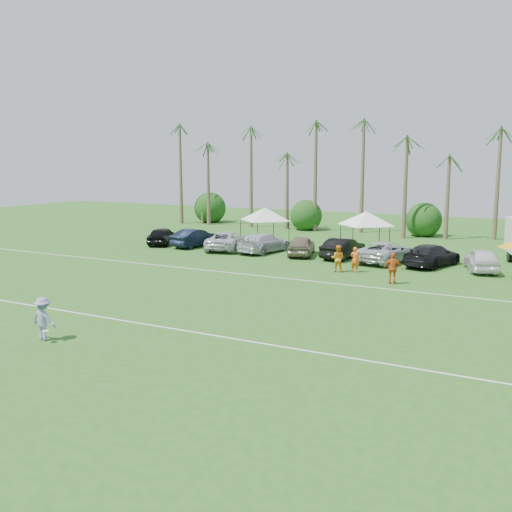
% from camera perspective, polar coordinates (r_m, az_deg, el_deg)
% --- Properties ---
extents(ground, '(120.00, 120.00, 0.00)m').
position_cam_1_polar(ground, '(25.41, -16.21, -7.30)').
color(ground, '#295C1B').
rests_on(ground, ground).
extents(field_lines, '(80.00, 12.10, 0.01)m').
position_cam_1_polar(field_lines, '(31.43, -6.07, -3.75)').
color(field_lines, white).
rests_on(field_lines, ground).
extents(palm_tree_0, '(2.40, 2.40, 8.90)m').
position_cam_1_polar(palm_tree_0, '(67.79, -7.63, 9.66)').
color(palm_tree_0, brown).
rests_on(palm_tree_0, ground).
extents(palm_tree_1, '(2.40, 2.40, 9.90)m').
position_cam_1_polar(palm_tree_1, '(65.05, -3.98, 10.50)').
color(palm_tree_1, brown).
rests_on(palm_tree_1, ground).
extents(palm_tree_2, '(2.40, 2.40, 10.90)m').
position_cam_1_polar(palm_tree_2, '(62.60, -0.01, 11.35)').
color(palm_tree_2, brown).
rests_on(palm_tree_2, ground).
extents(palm_tree_3, '(2.40, 2.40, 11.90)m').
position_cam_1_polar(palm_tree_3, '(60.88, 3.40, 12.18)').
color(palm_tree_3, brown).
rests_on(palm_tree_3, ground).
extents(palm_tree_4, '(2.40, 2.40, 8.90)m').
position_cam_1_polar(palm_tree_4, '(59.28, 6.95, 9.71)').
color(palm_tree_4, brown).
rests_on(palm_tree_4, ground).
extents(palm_tree_5, '(2.40, 2.40, 9.90)m').
position_cam_1_polar(palm_tree_5, '(57.99, 10.73, 10.48)').
color(palm_tree_5, brown).
rests_on(palm_tree_5, ground).
extents(palm_tree_6, '(2.40, 2.40, 10.90)m').
position_cam_1_polar(palm_tree_6, '(56.96, 14.68, 11.23)').
color(palm_tree_6, brown).
rests_on(palm_tree_6, ground).
extents(palm_tree_7, '(2.40, 2.40, 11.90)m').
position_cam_1_polar(palm_tree_7, '(56.22, 18.77, 11.93)').
color(palm_tree_7, brown).
rests_on(palm_tree_7, ground).
extents(palm_tree_8, '(2.40, 2.40, 8.90)m').
position_cam_1_polar(palm_tree_8, '(55.55, 23.78, 9.00)').
color(palm_tree_8, brown).
rests_on(palm_tree_8, ground).
extents(bush_tree_0, '(4.00, 4.00, 4.00)m').
position_cam_1_polar(bush_tree_0, '(67.17, -4.93, 4.85)').
color(bush_tree_0, brown).
rests_on(bush_tree_0, ground).
extents(bush_tree_1, '(4.00, 4.00, 4.00)m').
position_cam_1_polar(bush_tree_1, '(61.18, 5.42, 4.40)').
color(bush_tree_1, brown).
rests_on(bush_tree_1, ground).
extents(bush_tree_2, '(4.00, 4.00, 4.00)m').
position_cam_1_polar(bush_tree_2, '(57.73, 16.53, 3.75)').
color(bush_tree_2, brown).
rests_on(bush_tree_2, ground).
extents(sideline_player_a, '(0.61, 0.40, 1.67)m').
position_cam_1_polar(sideline_player_a, '(37.67, 9.87, -0.35)').
color(sideline_player_a, orange).
rests_on(sideline_player_a, ground).
extents(sideline_player_b, '(0.93, 0.76, 1.76)m').
position_cam_1_polar(sideline_player_b, '(37.61, 8.18, -0.25)').
color(sideline_player_b, orange).
rests_on(sideline_player_b, ground).
extents(sideline_player_c, '(1.17, 0.68, 1.87)m').
position_cam_1_polar(sideline_player_c, '(34.45, 13.53, -1.21)').
color(sideline_player_c, '#DA5918').
rests_on(sideline_player_c, ground).
extents(canopy_tent_left, '(4.72, 4.72, 3.82)m').
position_cam_1_polar(canopy_tent_left, '(48.52, 0.93, 4.87)').
color(canopy_tent_left, black).
rests_on(canopy_tent_left, ground).
extents(canopy_tent_right, '(4.70, 4.70, 3.80)m').
position_cam_1_polar(canopy_tent_right, '(45.73, 10.96, 4.40)').
color(canopy_tent_right, black).
rests_on(canopy_tent_right, ground).
extents(frisbee_player, '(1.16, 0.72, 1.77)m').
position_cam_1_polar(frisbee_player, '(24.66, -20.49, -5.91)').
color(frisbee_player, '#8989C3').
rests_on(frisbee_player, ground).
extents(parked_car_0, '(3.26, 4.82, 1.52)m').
position_cam_1_polar(parked_car_0, '(50.16, -9.34, 2.01)').
color(parked_car_0, black).
rests_on(parked_car_0, ground).
extents(parked_car_1, '(2.24, 4.80, 1.52)m').
position_cam_1_polar(parked_car_1, '(48.48, -6.11, 1.83)').
color(parked_car_1, black).
rests_on(parked_car_1, ground).
extents(parked_car_2, '(3.84, 5.94, 1.52)m').
position_cam_1_polar(parked_car_2, '(46.60, -2.90, 1.56)').
color(parked_car_2, silver).
rests_on(parked_car_2, ground).
extents(parked_car_3, '(2.92, 5.51, 1.52)m').
position_cam_1_polar(parked_car_3, '(45.26, 0.80, 1.33)').
color(parked_car_3, silver).
rests_on(parked_car_3, ground).
extents(parked_car_4, '(2.96, 4.79, 1.52)m').
position_cam_1_polar(parked_car_4, '(43.86, 4.56, 1.04)').
color(parked_car_4, '#7B6E57').
rests_on(parked_car_4, ground).
extents(parked_car_5, '(2.20, 4.79, 1.52)m').
position_cam_1_polar(parked_car_5, '(42.96, 8.70, 0.79)').
color(parked_car_5, black).
rests_on(parked_car_5, ground).
extents(parked_car_6, '(3.33, 5.80, 1.52)m').
position_cam_1_polar(parked_car_6, '(41.77, 12.79, 0.41)').
color(parked_car_6, '#B9BCC1').
rests_on(parked_car_6, ground).
extents(parked_car_7, '(3.60, 5.65, 1.52)m').
position_cam_1_polar(parked_car_7, '(41.10, 17.18, 0.08)').
color(parked_car_7, black).
rests_on(parked_car_7, ground).
extents(parked_car_8, '(2.94, 4.79, 1.52)m').
position_cam_1_polar(parked_car_8, '(40.34, 21.64, -0.34)').
color(parked_car_8, white).
rests_on(parked_car_8, ground).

